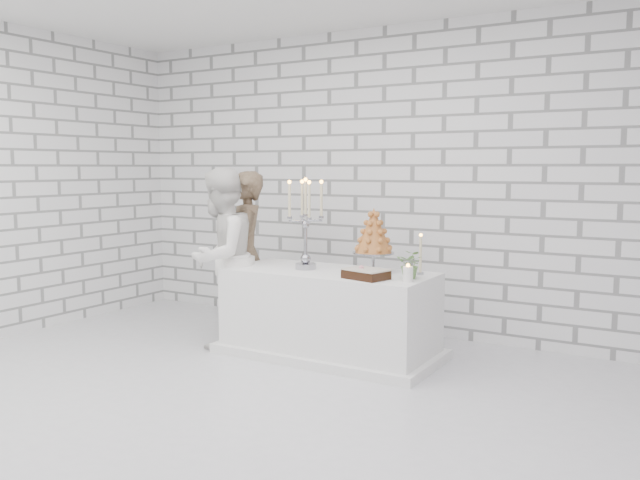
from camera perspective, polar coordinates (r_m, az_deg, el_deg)
The scene contains 11 objects.
ground at distance 4.78m, azimuth -8.00°, elevation -13.82°, with size 6.00×5.00×0.01m, color silver.
wall_back at distance 6.62m, azimuth 5.47°, elevation 5.07°, with size 6.00×0.01×3.00m, color white.
cake_table at distance 5.78m, azimuth 0.78°, elevation -6.34°, with size 1.80×0.80×0.75m, color white.
groom at distance 6.44m, azimuth -6.44°, elevation -1.22°, with size 0.58×0.38×1.60m, color #4C3B2A.
bride at distance 6.12m, azimuth -8.55°, elevation -1.49°, with size 0.79×0.62×1.63m, color white.
candelabra at distance 5.75m, azimuth -1.25°, elevation 1.41°, with size 0.32×0.32×0.80m, color #95959F, non-canonical shape.
croquembouche at distance 5.61m, azimuth 4.63°, elevation -0.01°, with size 0.35×0.35×0.55m, color #97511F, non-canonical shape.
chocolate_cake at distance 5.30m, azimuth 3.98°, elevation -2.92°, with size 0.33×0.24×0.08m, color black.
pillar_candle at distance 5.20m, azimuth 7.57°, elevation -2.93°, with size 0.08×0.08×0.12m, color white.
extra_taper at distance 5.54m, azimuth 8.64°, elevation -1.33°, with size 0.06×0.06×0.32m, color beige.
flowers at distance 5.34m, azimuth 7.82°, elevation -2.08°, with size 0.21×0.18×0.23m, color #487241.
Camera 1 is at (2.82, -3.49, 1.64)m, focal length 37.17 mm.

